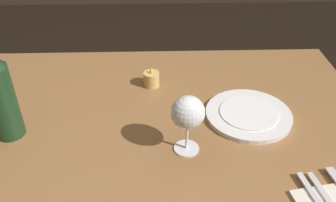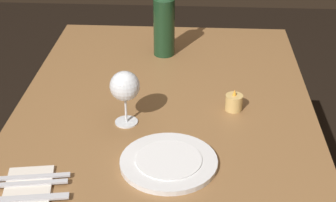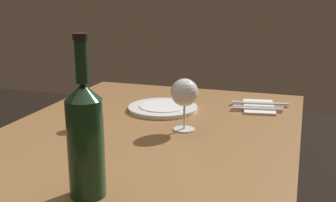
{
  "view_description": "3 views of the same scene",
  "coord_description": "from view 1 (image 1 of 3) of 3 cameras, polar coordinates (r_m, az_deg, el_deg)",
  "views": [
    {
      "loc": [
        0.02,
        -0.81,
        1.39
      ],
      "look_at": [
        0.05,
        -0.05,
        0.85
      ],
      "focal_mm": 38.85,
      "sensor_mm": 36.0,
      "label": 1
    },
    {
      "loc": [
        1.33,
        0.09,
        1.53
      ],
      "look_at": [
        0.07,
        0.01,
        0.8
      ],
      "focal_mm": 54.84,
      "sensor_mm": 36.0,
      "label": 2
    },
    {
      "loc": [
        -1.12,
        -0.44,
        1.17
      ],
      "look_at": [
        0.08,
        -0.05,
        0.83
      ],
      "focal_mm": 45.9,
      "sensor_mm": 36.0,
      "label": 3
    }
  ],
  "objects": [
    {
      "name": "wine_glass_left",
      "position": [
        0.88,
        3.12,
        -1.99
      ],
      "size": [
        0.08,
        0.08,
        0.16
      ],
      "color": "white",
      "rests_on": "dining_table"
    },
    {
      "name": "dining_table",
      "position": [
        1.09,
        -2.53,
        -7.4
      ],
      "size": [
        1.3,
        0.9,
        0.74
      ],
      "color": "olive",
      "rests_on": "ground"
    },
    {
      "name": "votive_candle",
      "position": [
        1.19,
        -2.7,
        3.4
      ],
      "size": [
        0.05,
        0.05,
        0.07
      ],
      "color": "#DBB266",
      "rests_on": "dining_table"
    },
    {
      "name": "dinner_plate",
      "position": [
        1.08,
        12.51,
        -2.06
      ],
      "size": [
        0.25,
        0.25,
        0.02
      ],
      "color": "white",
      "rests_on": "dining_table"
    }
  ]
}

